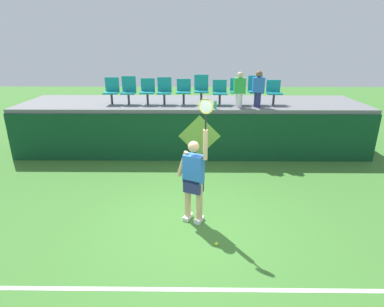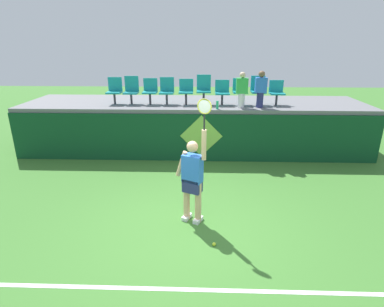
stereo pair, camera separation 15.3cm
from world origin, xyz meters
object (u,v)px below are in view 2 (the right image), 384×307
object	(u,v)px
water_bottle	(217,105)
stadium_chair_4	(186,90)
stadium_chair_6	(222,91)
stadium_chair_5	(204,88)
spectator_1	(261,89)
stadium_chair_0	(115,90)
stadium_chair_7	(240,90)
stadium_chair_3	(167,90)
stadium_chair_8	(258,89)
spectator_0	(242,89)
tennis_player	(193,177)
stadium_chair_9	(277,91)
stadium_chair_2	(150,90)
tennis_ball	(214,244)
stadium_chair_1	(131,89)

from	to	relation	value
water_bottle	stadium_chair_4	xyz separation A→B (m)	(-0.96, 0.74, 0.32)
water_bottle	stadium_chair_6	bearing A→B (deg)	76.67
stadium_chair_5	spectator_1	xyz separation A→B (m)	(1.69, -0.45, 0.06)
stadium_chair_0	water_bottle	bearing A→B (deg)	-13.02
stadium_chair_0	stadium_chair_7	bearing A→B (deg)	-0.09
stadium_chair_3	stadium_chair_8	world-z (taller)	stadium_chair_8
stadium_chair_0	spectator_0	distance (m)	3.98
tennis_player	stadium_chair_9	xyz separation A→B (m)	(2.48, 4.30, 1.03)
stadium_chair_3	spectator_1	bearing A→B (deg)	-8.88
stadium_chair_2	stadium_chair_6	bearing A→B (deg)	-0.06
tennis_player	tennis_ball	size ratio (longest dim) A/B	38.31
tennis_ball	stadium_chair_7	distance (m)	5.60
stadium_chair_6	stadium_chair_9	bearing A→B (deg)	-0.03
water_bottle	stadium_chair_2	xyz separation A→B (m)	(-2.10, 0.74, 0.32)
tennis_player	stadium_chair_4	world-z (taller)	tennis_player
stadium_chair_8	spectator_1	xyz separation A→B (m)	(-0.00, -0.45, 0.07)
spectator_0	spectator_1	size ratio (longest dim) A/B	0.97
stadium_chair_6	stadium_chair_4	bearing A→B (deg)	-179.96
stadium_chair_7	spectator_0	world-z (taller)	spectator_0
spectator_1	stadium_chair_1	bearing A→B (deg)	173.54
stadium_chair_2	spectator_0	size ratio (longest dim) A/B	0.76
stadium_chair_2	stadium_chair_4	bearing A→B (deg)	-0.16
stadium_chair_7	tennis_ball	bearing A→B (deg)	-100.19
water_bottle	tennis_ball	bearing A→B (deg)	-92.57
stadium_chair_1	stadium_chair_0	bearing A→B (deg)	-179.46
water_bottle	stadium_chair_0	distance (m)	3.33
stadium_chair_4	stadium_chair_7	world-z (taller)	stadium_chair_7
stadium_chair_4	stadium_chair_9	xyz separation A→B (m)	(2.83, -0.00, -0.02)
stadium_chair_5	stadium_chair_6	xyz separation A→B (m)	(0.58, -0.01, -0.08)
stadium_chair_2	stadium_chair_5	distance (m)	1.69
stadium_chair_2	stadium_chair_7	world-z (taller)	stadium_chair_7
stadium_chair_9	spectator_0	xyz separation A→B (m)	(-1.14, -0.47, 0.12)
tennis_ball	stadium_chair_5	world-z (taller)	stadium_chair_5
stadium_chair_9	tennis_player	bearing A→B (deg)	-119.98
stadium_chair_3	spectator_0	xyz separation A→B (m)	(2.29, -0.47, 0.09)
water_bottle	stadium_chair_9	distance (m)	2.03
stadium_chair_1	stadium_chair_3	bearing A→B (deg)	-0.22
stadium_chair_9	stadium_chair_0	bearing A→B (deg)	179.92
water_bottle	stadium_chair_9	bearing A→B (deg)	21.59
tennis_player	stadium_chair_0	bearing A→B (deg)	121.24
stadium_chair_4	stadium_chair_8	distance (m)	2.25
tennis_ball	stadium_chair_5	bearing A→B (deg)	92.30
water_bottle	stadium_chair_8	size ratio (longest dim) A/B	0.27
stadium_chair_1	stadium_chair_8	world-z (taller)	stadium_chair_8
stadium_chair_9	water_bottle	bearing A→B (deg)	-158.41
stadium_chair_0	stadium_chair_7	distance (m)	3.95
stadium_chair_2	stadium_chair_4	xyz separation A→B (m)	(1.14, -0.00, -0.00)
tennis_player	stadium_chair_4	size ratio (longest dim) A/B	3.26
spectator_0	stadium_chair_1	bearing A→B (deg)	172.04
stadium_chair_3	stadium_chair_1	bearing A→B (deg)	179.78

